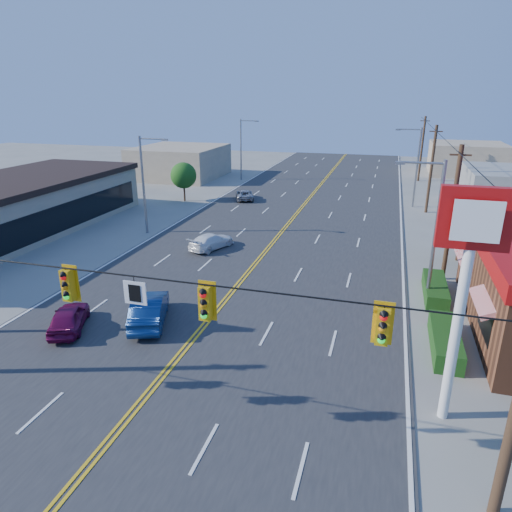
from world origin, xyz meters
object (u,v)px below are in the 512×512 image
(car_silver, at_px, (244,195))
(car_magenta, at_px, (69,319))
(car_blue, at_px, (149,310))
(signal_span, at_px, (100,304))
(car_white, at_px, (211,242))
(kfc_pylon, at_px, (468,262))

(car_silver, bearing_deg, car_magenta, 69.83)
(car_blue, relative_size, car_silver, 1.12)
(signal_span, relative_size, car_white, 6.12)
(signal_span, xyz_separation_m, car_white, (-4.00, 19.44, -4.31))
(kfc_pylon, height_order, car_blue, kfc_pylon)
(kfc_pylon, height_order, car_silver, kfc_pylon)
(car_magenta, relative_size, car_white, 0.91)
(kfc_pylon, height_order, car_white, kfc_pylon)
(car_blue, distance_m, car_white, 12.04)
(signal_span, xyz_separation_m, car_blue, (-2.69, 7.46, -4.16))
(signal_span, relative_size, car_magenta, 6.69)
(signal_span, distance_m, car_magenta, 9.46)
(car_blue, bearing_deg, signal_span, 89.09)
(signal_span, bearing_deg, car_blue, 109.81)
(signal_span, height_order, car_silver, signal_span)
(car_blue, distance_m, car_silver, 29.06)
(car_magenta, height_order, car_white, car_magenta)
(car_magenta, distance_m, car_silver, 30.52)
(car_blue, bearing_deg, car_magenta, 5.51)
(car_magenta, relative_size, car_silver, 0.93)
(kfc_pylon, relative_size, car_blue, 1.93)
(kfc_pylon, height_order, car_magenta, kfc_pylon)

